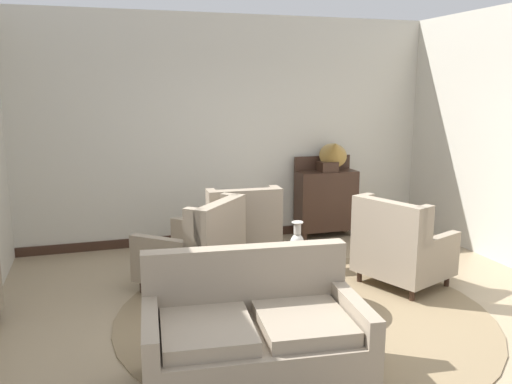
{
  "coord_description": "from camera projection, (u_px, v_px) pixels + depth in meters",
  "views": [
    {
      "loc": [
        -1.81,
        -4.07,
        2.13
      ],
      "look_at": [
        -0.38,
        0.6,
        1.15
      ],
      "focal_mm": 37.15,
      "sensor_mm": 36.0,
      "label": 1
    }
  ],
  "objects": [
    {
      "name": "wall_back",
      "position": [
        231.0,
        130.0,
        7.25
      ],
      "size": [
        5.93,
        0.08,
        3.06
      ],
      "primitive_type": "cube",
      "color": "beige",
      "rests_on": "ground"
    },
    {
      "name": "area_rug",
      "position": [
        303.0,
        313.0,
        5.03
      ],
      "size": [
        3.54,
        3.54,
        0.01
      ],
      "primitive_type": "cylinder",
      "color": "#847051",
      "rests_on": "ground"
    },
    {
      "name": "settee",
      "position": [
        254.0,
        333.0,
        3.78
      ],
      "size": [
        1.63,
        1.02,
        0.95
      ],
      "rotation": [
        0.0,
        0.0,
        -0.1
      ],
      "color": "gray",
      "rests_on": "ground"
    },
    {
      "name": "ground",
      "position": [
        316.0,
        327.0,
        4.75
      ],
      "size": [
        8.37,
        8.37,
        0.0
      ],
      "primitive_type": "plane",
      "color": "#9E896B"
    },
    {
      "name": "armchair_near_sideboard",
      "position": [
        400.0,
        249.0,
        5.64
      ],
      "size": [
        1.04,
        1.07,
        0.98
      ],
      "rotation": [
        0.0,
        0.0,
        1.95
      ],
      "color": "gray",
      "rests_on": "ground"
    },
    {
      "name": "porcelain_vase",
      "position": [
        297.0,
        243.0,
        4.99
      ],
      "size": [
        0.14,
        0.14,
        0.37
      ],
      "color": "beige",
      "rests_on": "coffee_table"
    },
    {
      "name": "armchair_foreground_right",
      "position": [
        240.0,
        231.0,
        6.4
      ],
      "size": [
        0.89,
        0.93,
        0.97
      ],
      "rotation": [
        0.0,
        0.0,
        3.1
      ],
      "color": "gray",
      "rests_on": "ground"
    },
    {
      "name": "coffee_table",
      "position": [
        294.0,
        268.0,
        5.05
      ],
      "size": [
        0.93,
        0.93,
        0.51
      ],
      "color": "#382319",
      "rests_on": "ground"
    },
    {
      "name": "gramophone",
      "position": [
        333.0,
        152.0,
        7.34
      ],
      "size": [
        0.54,
        0.61,
        0.58
      ],
      "color": "#382319",
      "rests_on": "sideboard"
    },
    {
      "name": "sideboard",
      "position": [
        326.0,
        200.0,
        7.55
      ],
      "size": [
        0.85,
        0.36,
        1.14
      ],
      "color": "#382319",
      "rests_on": "ground"
    },
    {
      "name": "baseboard_back",
      "position": [
        233.0,
        235.0,
        7.49
      ],
      "size": [
        5.77,
        0.03,
        0.12
      ],
      "primitive_type": "cube",
      "color": "#382319",
      "rests_on": "ground"
    },
    {
      "name": "armchair_beside_settee",
      "position": [
        197.0,
        252.0,
        5.58
      ],
      "size": [
        1.25,
        1.24,
        0.98
      ],
      "rotation": [
        0.0,
        0.0,
        3.99
      ],
      "color": "gray",
      "rests_on": "ground"
    }
  ]
}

